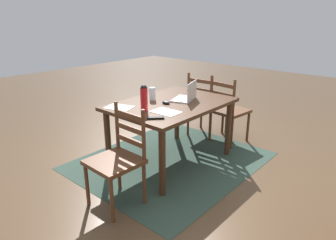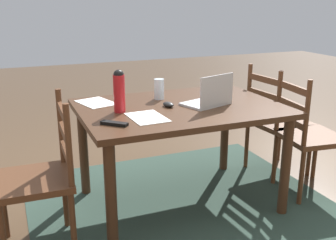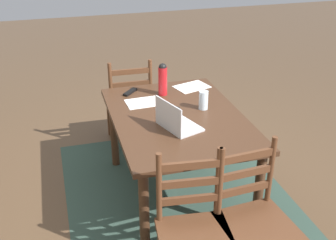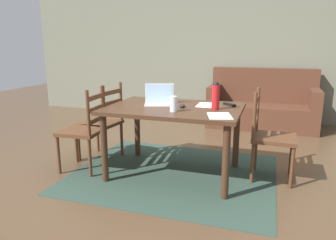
{
  "view_description": "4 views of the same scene",
  "coord_description": "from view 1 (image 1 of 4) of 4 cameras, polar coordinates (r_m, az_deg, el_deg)",
  "views": [
    {
      "loc": [
        2.6,
        2.23,
        1.74
      ],
      "look_at": [
        0.05,
        -0.0,
        0.55
      ],
      "focal_mm": 32.64,
      "sensor_mm": 36.0,
      "label": 1
    },
    {
      "loc": [
        1.11,
        2.51,
        1.49
      ],
      "look_at": [
        0.06,
        -0.07,
        0.64
      ],
      "focal_mm": 43.0,
      "sensor_mm": 36.0,
      "label": 2
    },
    {
      "loc": [
        -2.81,
        0.88,
        2.21
      ],
      "look_at": [
        0.14,
        0.04,
        0.66
      ],
      "focal_mm": 44.89,
      "sensor_mm": 36.0,
      "label": 3
    },
    {
      "loc": [
        0.97,
        -3.16,
        1.4
      ],
      "look_at": [
        -0.06,
        -0.03,
        0.62
      ],
      "focal_mm": 33.82,
      "sensor_mm": 36.0,
      "label": 4
    }
  ],
  "objects": [
    {
      "name": "chair_left_near",
      "position": [
        4.52,
        6.89,
        2.77
      ],
      "size": [
        0.47,
        0.47,
        0.95
      ],
      "color": "#56331E",
      "rests_on": "ground"
    },
    {
      "name": "paper_stack_right",
      "position": [
        3.41,
        -9.08,
        2.37
      ],
      "size": [
        0.29,
        0.34,
        0.0
      ],
      "primitive_type": "cube",
      "rotation": [
        0.0,
        0.0,
        0.29
      ],
      "color": "white",
      "rests_on": "dining_table"
    },
    {
      "name": "computer_mouse",
      "position": [
        3.5,
        -0.37,
        3.28
      ],
      "size": [
        0.08,
        0.11,
        0.03
      ],
      "primitive_type": "ellipsoid",
      "rotation": [
        0.0,
        0.0,
        0.23
      ],
      "color": "black",
      "rests_on": "dining_table"
    },
    {
      "name": "laptop",
      "position": [
        3.65,
        3.58,
        4.59
      ],
      "size": [
        0.37,
        0.31,
        0.23
      ],
      "color": "silver",
      "rests_on": "dining_table"
    },
    {
      "name": "drinking_glass",
      "position": [
        3.65,
        -2.93,
        4.92
      ],
      "size": [
        0.07,
        0.07,
        0.15
      ],
      "primitive_type": "cylinder",
      "color": "silver",
      "rests_on": "dining_table"
    },
    {
      "name": "chair_left_far",
      "position": [
        4.32,
        11.19,
        1.75
      ],
      "size": [
        0.49,
        0.49,
        0.95
      ],
      "color": "#56331E",
      "rests_on": "ground"
    },
    {
      "name": "water_bottle",
      "position": [
        3.22,
        -4.45,
        4.2
      ],
      "size": [
        0.08,
        0.08,
        0.28
      ],
      "color": "red",
      "rests_on": "dining_table"
    },
    {
      "name": "paper_stack_left",
      "position": [
        3.22,
        -0.42,
        1.55
      ],
      "size": [
        0.22,
        0.31,
        0.0
      ],
      "primitive_type": "cube",
      "rotation": [
        0.0,
        0.0,
        0.05
      ],
      "color": "white",
      "rests_on": "dining_table"
    },
    {
      "name": "chair_right_far",
      "position": [
        2.89,
        -9.36,
        -7.25
      ],
      "size": [
        0.45,
        0.45,
        0.95
      ],
      "color": "#56331E",
      "rests_on": "ground"
    },
    {
      "name": "tv_remote",
      "position": [
        3.0,
        -2.33,
        0.38
      ],
      "size": [
        0.15,
        0.15,
        0.02
      ],
      "primitive_type": "cube",
      "rotation": [
        0.0,
        0.0,
        0.82
      ],
      "color": "black",
      "rests_on": "dining_table"
    },
    {
      "name": "dining_table",
      "position": [
        3.59,
        0.58,
        1.85
      ],
      "size": [
        1.41,
        1.0,
        0.76
      ],
      "color": "#422819",
      "rests_on": "ground"
    },
    {
      "name": "ground_plane",
      "position": [
        3.84,
        0.55,
        -7.61
      ],
      "size": [
        14.0,
        14.0,
        0.0
      ],
      "primitive_type": "plane",
      "color": "brown"
    },
    {
      "name": "area_rug",
      "position": [
        3.84,
        0.55,
        -7.57
      ],
      "size": [
        2.18,
        1.85,
        0.01
      ],
      "primitive_type": "cube",
      "color": "#2D4238",
      "rests_on": "ground"
    }
  ]
}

